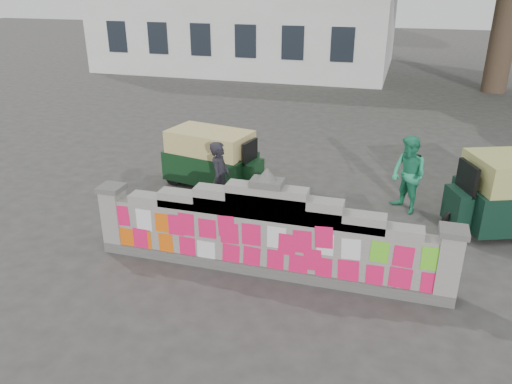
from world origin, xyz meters
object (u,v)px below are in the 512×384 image
cyclist_bike (221,205)px  rickshaw_left (213,157)px  cyclist_rider (220,190)px  pedestrian (408,175)px

cyclist_bike → rickshaw_left: bearing=22.3°
cyclist_bike → cyclist_rider: size_ratio=1.12×
rickshaw_left → cyclist_rider: bearing=-53.4°
cyclist_rider → pedestrian: 4.19m
cyclist_rider → rickshaw_left: bearing=22.3°
cyclist_rider → cyclist_bike: bearing=-0.0°
cyclist_rider → pedestrian: pedestrian is taller
pedestrian → cyclist_rider: bearing=-107.1°
pedestrian → rickshaw_left: size_ratio=0.66×
rickshaw_left → pedestrian: bearing=8.6°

